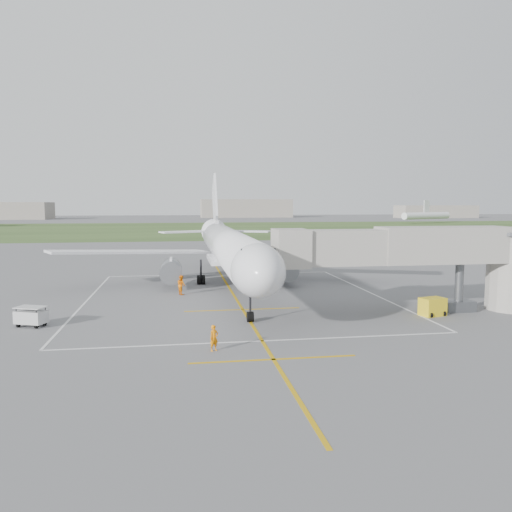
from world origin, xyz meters
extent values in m
plane|color=#5C5C5F|center=(0.00, 0.00, 0.00)|extent=(700.00, 700.00, 0.00)
cube|color=#2F481F|center=(0.00, 130.00, 0.01)|extent=(700.00, 120.00, 0.02)
cube|color=#C1910B|center=(0.00, -5.00, 0.01)|extent=(0.25, 60.00, 0.01)
cube|color=#C1910B|center=(0.00, -24.00, 0.01)|extent=(10.00, 0.25, 0.01)
cube|color=#C1910B|center=(0.00, -10.00, 0.01)|extent=(10.00, 0.25, 0.01)
cube|color=silver|center=(0.00, 12.00, 0.01)|extent=(28.00, 0.20, 0.01)
cube|color=silver|center=(0.00, -20.00, 0.01)|extent=(28.00, 0.20, 0.01)
cube|color=silver|center=(-14.00, -4.00, 0.01)|extent=(0.20, 32.00, 0.01)
cube|color=silver|center=(14.00, -4.00, 0.01)|extent=(0.20, 32.00, 0.01)
cylinder|color=white|center=(0.00, 0.00, 4.50)|extent=(3.80, 36.00, 3.80)
ellipsoid|color=white|center=(0.00, -18.00, 4.50)|extent=(3.80, 7.22, 3.80)
cube|color=black|center=(0.00, -18.90, 5.55)|extent=(2.40, 1.60, 0.99)
cone|color=white|center=(0.00, 20.50, 4.90)|extent=(3.80, 6.00, 3.80)
cube|color=white|center=(10.50, 6.00, 3.65)|extent=(17.93, 11.24, 1.23)
cube|color=white|center=(-10.50, 6.00, 3.65)|extent=(17.93, 11.24, 1.23)
cube|color=white|center=(0.00, 3.00, 2.95)|extent=(4.20, 8.00, 0.50)
cube|color=white|center=(0.00, 21.20, 9.20)|extent=(0.30, 7.89, 8.65)
cube|color=white|center=(0.00, 19.00, 6.20)|extent=(0.35, 5.00, 1.20)
cube|color=white|center=(4.20, 20.20, 5.10)|extent=(7.85, 5.03, 0.20)
cube|color=white|center=(-4.20, 20.20, 5.10)|extent=(7.85, 5.03, 0.20)
cylinder|color=slate|center=(6.20, 2.50, 1.90)|extent=(2.30, 4.20, 2.30)
cube|color=white|center=(6.20, 2.20, 2.70)|extent=(0.25, 2.40, 1.20)
cylinder|color=slate|center=(-6.20, 2.50, 1.90)|extent=(2.30, 4.20, 2.30)
cube|color=white|center=(-6.20, 2.20, 2.70)|extent=(0.25, 2.40, 1.20)
cylinder|color=black|center=(0.00, -14.50, 1.30)|extent=(0.18, 0.18, 2.60)
cylinder|color=black|center=(-0.11, -14.50, 0.40)|extent=(0.28, 0.80, 0.80)
cylinder|color=black|center=(0.11, -14.50, 0.40)|extent=(0.28, 0.80, 0.80)
cylinder|color=black|center=(2.90, 4.50, 1.40)|extent=(0.22, 0.22, 2.80)
cylinder|color=black|center=(2.62, 4.15, 0.48)|extent=(0.32, 0.96, 0.96)
cylinder|color=black|center=(3.18, 4.15, 0.48)|extent=(0.32, 0.96, 0.96)
cylinder|color=black|center=(2.62, 4.85, 0.48)|extent=(0.32, 0.96, 0.96)
cylinder|color=black|center=(3.18, 4.85, 0.48)|extent=(0.32, 0.96, 0.96)
cylinder|color=black|center=(-2.90, 4.50, 1.40)|extent=(0.22, 0.22, 2.80)
cylinder|color=black|center=(-3.18, 4.15, 0.48)|extent=(0.32, 0.96, 0.96)
cylinder|color=black|center=(-2.62, 4.15, 0.48)|extent=(0.32, 0.96, 0.96)
cylinder|color=black|center=(-3.18, 4.85, 0.48)|extent=(0.32, 0.96, 0.96)
cylinder|color=black|center=(-2.62, 4.85, 0.48)|extent=(0.32, 0.96, 0.96)
cube|color=gray|center=(7.74, -13.50, 5.60)|extent=(11.09, 2.90, 2.80)
cube|color=gray|center=(16.46, -13.50, 5.70)|extent=(11.09, 3.10, 3.00)
cube|color=gray|center=(3.40, -13.50, 5.60)|extent=(2.60, 3.40, 3.00)
cylinder|color=#53565A|center=(18.00, -13.50, 2.10)|extent=(0.70, 0.70, 4.20)
cube|color=#53565A|center=(18.00, -13.50, 0.45)|extent=(2.60, 1.40, 0.90)
cylinder|color=black|center=(17.00, -13.50, 0.35)|extent=(0.70, 0.30, 0.70)
cylinder|color=black|center=(19.00, -13.50, 0.35)|extent=(0.70, 0.30, 0.70)
cube|color=yellow|center=(15.01, -14.68, 0.74)|extent=(2.22, 1.74, 1.47)
cylinder|color=black|center=(14.49, -15.37, 0.22)|extent=(0.30, 0.47, 0.43)
cylinder|color=black|center=(15.82, -15.02, 0.22)|extent=(0.30, 0.47, 0.43)
cube|color=#B8B8B8|center=(-16.32, -13.40, 0.73)|extent=(2.47, 2.01, 0.94)
cube|color=#B8B8B8|center=(-16.32, -13.40, 1.46)|extent=(2.47, 2.01, 0.07)
cylinder|color=black|center=(-17.31, -13.55, 0.90)|extent=(0.07, 0.07, 1.11)
cylinder|color=black|center=(-15.72, -14.21, 0.90)|extent=(0.07, 0.07, 1.11)
cylinder|color=black|center=(-16.91, -12.60, 0.90)|extent=(0.07, 0.07, 1.11)
cylinder|color=black|center=(-15.33, -13.26, 0.90)|extent=(0.07, 0.07, 1.11)
cylinder|color=black|center=(-17.21, -13.54, 0.17)|extent=(0.27, 0.38, 0.34)
cylinder|color=black|center=(-15.79, -14.13, 0.17)|extent=(0.27, 0.38, 0.34)
cylinder|color=black|center=(-16.85, -12.67, 0.17)|extent=(0.27, 0.38, 0.34)
cylinder|color=black|center=(-15.43, -13.26, 0.17)|extent=(0.27, 0.38, 0.34)
imported|color=orange|center=(-3.32, -21.73, 0.81)|extent=(0.71, 0.63, 1.63)
imported|color=orange|center=(-5.17, -1.92, 0.98)|extent=(1.08, 1.18, 1.96)
cube|color=gray|center=(40.00, 280.00, 6.00)|extent=(60.00, 20.00, 12.00)
cube|color=gray|center=(160.00, 250.00, 4.00)|extent=(50.00, 18.00, 8.00)
cylinder|color=white|center=(109.76, 166.66, 3.50)|extent=(30.15, 16.94, 3.20)
cube|color=white|center=(109.76, 166.66, 8.00)|extent=(3.72, 2.03, 5.50)
camera|label=1|loc=(-5.44, -51.94, 9.10)|focal=35.00mm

